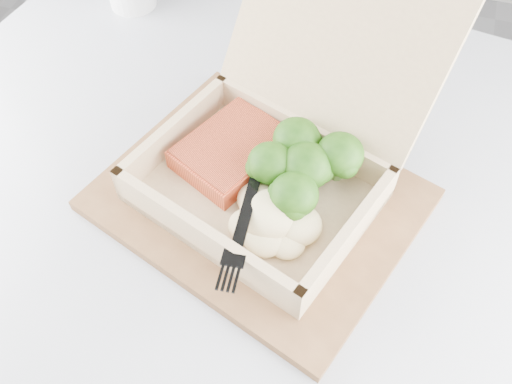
% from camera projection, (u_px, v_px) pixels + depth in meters
% --- Properties ---
extents(cafe_table, '(1.00, 1.00, 0.76)m').
position_uv_depth(cafe_table, '(230.00, 310.00, 0.75)').
color(cafe_table, black).
rests_on(cafe_table, floor).
extents(serving_tray, '(0.38, 0.34, 0.01)m').
position_uv_depth(serving_tray, '(258.00, 199.00, 0.61)').
color(serving_tray, brown).
rests_on(serving_tray, cafe_table).
extents(takeout_container, '(0.31, 0.33, 0.19)m').
position_uv_depth(takeout_container, '(283.00, 139.00, 0.58)').
color(takeout_container, tan).
rests_on(takeout_container, serving_tray).
extents(salmon_fillet, '(0.13, 0.14, 0.02)m').
position_uv_depth(salmon_fillet, '(232.00, 151.00, 0.61)').
color(salmon_fillet, '#D9542A').
rests_on(salmon_fillet, takeout_container).
extents(broccoli_pile, '(0.13, 0.13, 0.05)m').
position_uv_depth(broccoli_pile, '(306.00, 172.00, 0.58)').
color(broccoli_pile, '#346917').
rests_on(broccoli_pile, takeout_container).
extents(mashed_potatoes, '(0.09, 0.08, 0.03)m').
position_uv_depth(mashed_potatoes, '(269.00, 214.00, 0.55)').
color(mashed_potatoes, beige).
rests_on(mashed_potatoes, takeout_container).
extents(plastic_fork, '(0.03, 0.15, 0.01)m').
position_uv_depth(plastic_fork, '(252.00, 191.00, 0.56)').
color(plastic_fork, black).
rests_on(plastic_fork, mashed_potatoes).
extents(receipt, '(0.13, 0.16, 0.00)m').
position_uv_depth(receipt, '(301.00, 101.00, 0.70)').
color(receipt, white).
rests_on(receipt, cafe_table).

